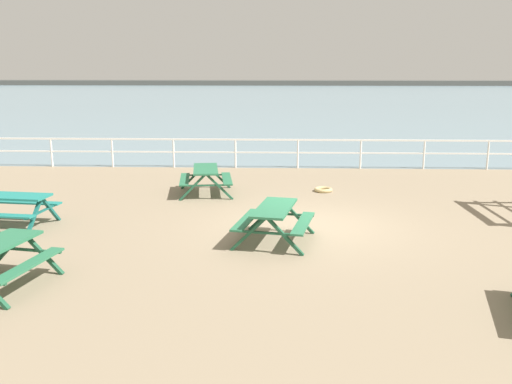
{
  "coord_description": "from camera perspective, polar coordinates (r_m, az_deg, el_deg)",
  "views": [
    {
      "loc": [
        -0.74,
        -13.06,
        3.74
      ],
      "look_at": [
        -1.25,
        0.07,
        0.8
      ],
      "focal_mm": 40.03,
      "sensor_mm": 36.0,
      "label": 1
    }
  ],
  "objects": [
    {
      "name": "ground_plane",
      "position": [
        13.63,
        5.24,
        -3.8
      ],
      "size": [
        30.0,
        24.0,
        0.2
      ],
      "primitive_type": "cube",
      "color": "gray"
    },
    {
      "name": "seaward_railing",
      "position": [
        21.04,
        4.21,
        4.44
      ],
      "size": [
        23.07,
        0.07,
        1.08
      ],
      "color": "white",
      "rests_on": "ground"
    },
    {
      "name": "rope_coil",
      "position": [
        17.32,
        6.74,
        0.24
      ],
      "size": [
        0.55,
        0.55,
        0.11
      ],
      "primitive_type": "torus",
      "color": "tan",
      "rests_on": "ground"
    },
    {
      "name": "picnic_table_mid_centre",
      "position": [
        14.49,
        -23.32,
        -1.02
      ],
      "size": [
        1.96,
        1.72,
        0.8
      ],
      "rotation": [
        0.0,
        0.0,
        -0.11
      ],
      "color": "#1E7A70",
      "rests_on": "ground"
    },
    {
      "name": "picnic_table_far_left",
      "position": [
        12.23,
        1.85,
        -2.35
      ],
      "size": [
        1.83,
        2.05,
        0.8
      ],
      "rotation": [
        0.0,
        0.0,
        1.38
      ],
      "color": "#286B47",
      "rests_on": "ground"
    },
    {
      "name": "distant_shoreline",
      "position": [
        108.88,
        2.64,
        10.63
      ],
      "size": [
        142.0,
        6.0,
        1.8
      ],
      "primitive_type": "cube",
      "color": "#4C4C47",
      "rests_on": "ground"
    },
    {
      "name": "picnic_table_far_right",
      "position": [
        16.84,
        -5.05,
        1.76
      ],
      "size": [
        1.74,
        1.98,
        0.8
      ],
      "rotation": [
        0.0,
        0.0,
        1.7
      ],
      "color": "#286B47",
      "rests_on": "ground"
    },
    {
      "name": "sea_band",
      "position": [
        65.92,
        2.88,
        9.34
      ],
      "size": [
        142.0,
        90.0,
        0.01
      ],
      "primitive_type": "cube",
      "color": "gray",
      "rests_on": "ground"
    }
  ]
}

